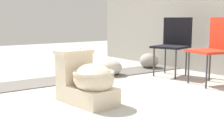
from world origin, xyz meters
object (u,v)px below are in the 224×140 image
object	(u,v)px
toilet	(87,81)
boulder_near	(149,61)
folding_chair_left	(174,40)
folding_chair_middle	(216,44)
boulder_far	(109,67)

from	to	relation	value
toilet	boulder_near	distance (m)	2.35
toilet	folding_chair_left	world-z (taller)	folding_chair_left
folding_chair_left	toilet	bearing A→B (deg)	1.36
folding_chair_middle	toilet	bearing A→B (deg)	7.06
toilet	boulder_far	distance (m)	1.54
toilet	boulder_far	size ratio (longest dim) A/B	1.74
folding_chair_middle	boulder_far	size ratio (longest dim) A/B	2.17
folding_chair_left	boulder_far	bearing A→B (deg)	-50.45
folding_chair_left	folding_chair_middle	world-z (taller)	same
folding_chair_left	boulder_near	world-z (taller)	folding_chair_left
toilet	folding_chair_middle	bearing A→B (deg)	78.16
toilet	folding_chair_middle	size ratio (longest dim) A/B	0.80
toilet	boulder_far	xyz separation A→B (m)	(-1.12, 1.06, -0.10)
folding_chair_middle	boulder_near	bearing A→B (deg)	-85.77
boulder_near	boulder_far	distance (m)	0.93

